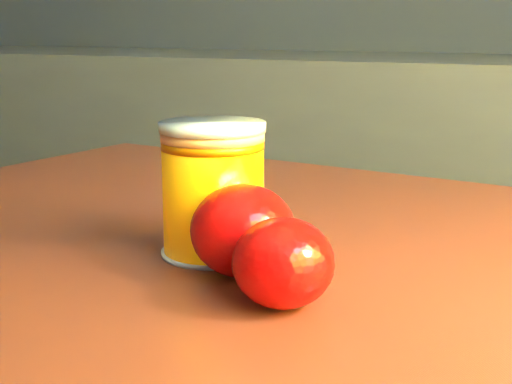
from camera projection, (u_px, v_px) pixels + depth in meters
The scene contains 5 objects.
kitchen_counter at pixel (157, 210), 2.06m from camera, with size 3.15×0.60×0.90m, color #4F4F54.
juice_glass at pixel (213, 190), 0.55m from camera, with size 0.08×0.08×0.10m.
orange_front at pixel (243, 230), 0.51m from camera, with size 0.08×0.08×0.07m, color red.
orange_back at pixel (228, 230), 0.54m from camera, with size 0.06×0.06×0.05m, color red.
orange_extra at pixel (283, 263), 0.45m from camera, with size 0.07×0.07×0.06m, color red.
Camera 1 is at (1.18, -0.18, 0.96)m, focal length 50.00 mm.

